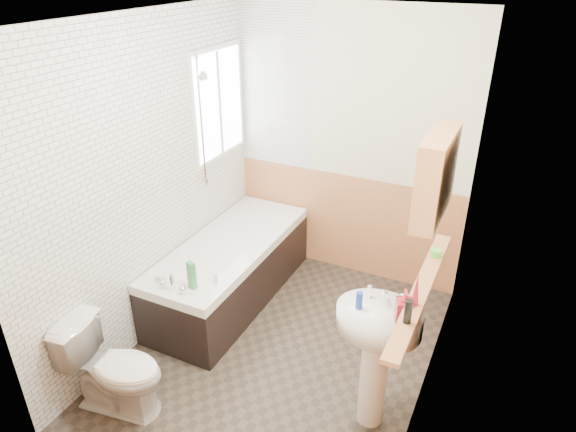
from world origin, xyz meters
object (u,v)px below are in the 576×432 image
(sink, at_px, (376,344))
(pine_shelf, at_px, (421,289))
(medicine_cabinet, at_px, (436,176))
(toilet, at_px, (115,369))
(bathtub, at_px, (231,269))

(sink, height_order, pine_shelf, pine_shelf)
(medicine_cabinet, bearing_deg, toilet, -152.47)
(toilet, relative_size, sink, 0.67)
(pine_shelf, bearing_deg, toilet, -155.74)
(toilet, height_order, medicine_cabinet, medicine_cabinet)
(pine_shelf, height_order, medicine_cabinet, medicine_cabinet)
(bathtub, bearing_deg, medicine_cabinet, -16.42)
(bathtub, height_order, toilet, bathtub)
(toilet, xyz_separation_m, medicine_cabinet, (1.77, 0.92, 1.38))
(sink, relative_size, pine_shelf, 0.73)
(sink, distance_m, pine_shelf, 0.45)
(bathtub, bearing_deg, pine_shelf, -19.48)
(toilet, bearing_deg, sink, -76.36)
(bathtub, distance_m, toilet, 1.44)
(bathtub, relative_size, sink, 1.74)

